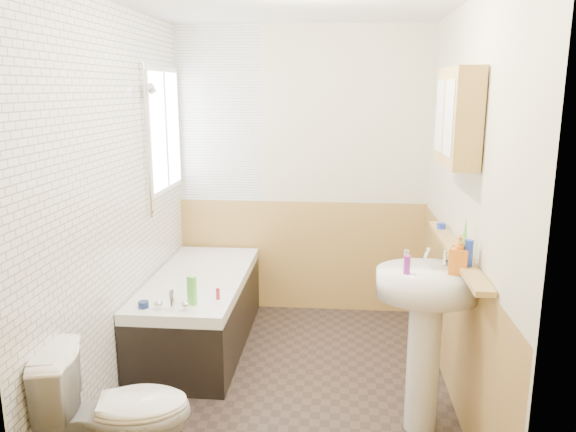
# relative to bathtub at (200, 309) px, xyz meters

# --- Properties ---
(floor) EXTENTS (2.80, 2.80, 0.00)m
(floor) POSITION_rel_bathtub_xyz_m (0.73, -0.56, -0.30)
(floor) COLOR black
(floor) RESTS_ON ground
(wall_back) EXTENTS (2.20, 0.02, 2.50)m
(wall_back) POSITION_rel_bathtub_xyz_m (0.73, 0.85, 0.95)
(wall_back) COLOR beige
(wall_back) RESTS_ON ground
(wall_front) EXTENTS (2.20, 0.02, 2.50)m
(wall_front) POSITION_rel_bathtub_xyz_m (0.73, -1.97, 0.95)
(wall_front) COLOR beige
(wall_front) RESTS_ON ground
(wall_left) EXTENTS (0.02, 2.80, 2.50)m
(wall_left) POSITION_rel_bathtub_xyz_m (-0.38, -0.56, 0.95)
(wall_left) COLOR beige
(wall_left) RESTS_ON ground
(wall_right) EXTENTS (0.02, 2.80, 2.50)m
(wall_right) POSITION_rel_bathtub_xyz_m (1.84, -0.56, 0.95)
(wall_right) COLOR beige
(wall_right) RESTS_ON ground
(wainscot_right) EXTENTS (0.01, 2.80, 1.00)m
(wainscot_right) POSITION_rel_bathtub_xyz_m (1.82, -0.56, 0.20)
(wainscot_right) COLOR tan
(wainscot_right) RESTS_ON wall_right
(wainscot_back) EXTENTS (2.20, 0.01, 1.00)m
(wainscot_back) POSITION_rel_bathtub_xyz_m (0.73, 0.83, 0.20)
(wainscot_back) COLOR tan
(wainscot_back) RESTS_ON wall_back
(tile_cladding_left) EXTENTS (0.01, 2.80, 2.50)m
(tile_cladding_left) POSITION_rel_bathtub_xyz_m (-0.36, -0.56, 0.95)
(tile_cladding_left) COLOR white
(tile_cladding_left) RESTS_ON wall_left
(tile_return_back) EXTENTS (0.75, 0.01, 1.50)m
(tile_return_back) POSITION_rel_bathtub_xyz_m (0.01, 0.82, 1.45)
(tile_return_back) COLOR white
(tile_return_back) RESTS_ON wall_back
(window) EXTENTS (0.03, 0.79, 0.99)m
(window) POSITION_rel_bathtub_xyz_m (-0.33, 0.39, 1.35)
(window) COLOR white
(window) RESTS_ON wall_left
(bathtub) EXTENTS (0.70, 1.58, 0.71)m
(bathtub) POSITION_rel_bathtub_xyz_m (0.00, 0.00, 0.00)
(bathtub) COLOR black
(bathtub) RESTS_ON floor
(shower_riser) EXTENTS (0.10, 0.07, 1.12)m
(shower_riser) POSITION_rel_bathtub_xyz_m (-0.31, -0.08, 1.40)
(shower_riser) COLOR silver
(shower_riser) RESTS_ON wall_left
(toilet) EXTENTS (0.82, 0.57, 0.73)m
(toilet) POSITION_rel_bathtub_xyz_m (-0.03, -1.56, 0.07)
(toilet) COLOR white
(toilet) RESTS_ON floor
(sink) EXTENTS (0.57, 0.46, 1.10)m
(sink) POSITION_rel_bathtub_xyz_m (1.57, -0.98, 0.41)
(sink) COLOR white
(sink) RESTS_ON floor
(pine_shelf) EXTENTS (0.10, 1.46, 0.03)m
(pine_shelf) POSITION_rel_bathtub_xyz_m (1.77, -0.71, 0.72)
(pine_shelf) COLOR tan
(pine_shelf) RESTS_ON wall_right
(medicine_cabinet) EXTENTS (0.16, 0.63, 0.56)m
(medicine_cabinet) POSITION_rel_bathtub_xyz_m (1.74, -0.64, 1.52)
(medicine_cabinet) COLOR tan
(medicine_cabinet) RESTS_ON wall_right
(foam_can) EXTENTS (0.06, 0.06, 0.15)m
(foam_can) POSITION_rel_bathtub_xyz_m (1.77, -1.03, 0.81)
(foam_can) COLOR #19339E
(foam_can) RESTS_ON pine_shelf
(green_bottle) EXTENTS (0.06, 0.06, 0.25)m
(green_bottle) POSITION_rel_bathtub_xyz_m (1.77, -0.92, 0.86)
(green_bottle) COLOR #59C647
(green_bottle) RESTS_ON pine_shelf
(black_jar) EXTENTS (0.07, 0.07, 0.04)m
(black_jar) POSITION_rel_bathtub_xyz_m (1.77, -0.20, 0.76)
(black_jar) COLOR #19339E
(black_jar) RESTS_ON pine_shelf
(soap_bottle) EXTENTS (0.17, 0.24, 0.10)m
(soap_bottle) POSITION_rel_bathtub_xyz_m (1.73, -1.02, 0.74)
(soap_bottle) COLOR orange
(soap_bottle) RESTS_ON sink
(clear_bottle) EXTENTS (0.04, 0.04, 0.10)m
(clear_bottle) POSITION_rel_bathtub_xyz_m (1.44, -1.05, 0.74)
(clear_bottle) COLOR purple
(clear_bottle) RESTS_ON sink
(blue_gel) EXTENTS (0.06, 0.05, 0.20)m
(blue_gel) POSITION_rel_bathtub_xyz_m (0.11, -0.59, 0.37)
(blue_gel) COLOR #59C647
(blue_gel) RESTS_ON bathtub
(cream_jar) EXTENTS (0.09, 0.09, 0.04)m
(cream_jar) POSITION_rel_bathtub_xyz_m (-0.20, -0.66, 0.29)
(cream_jar) COLOR navy
(cream_jar) RESTS_ON bathtub
(orange_bottle) EXTENTS (0.03, 0.03, 0.08)m
(orange_bottle) POSITION_rel_bathtub_xyz_m (0.25, -0.47, 0.31)
(orange_bottle) COLOR maroon
(orange_bottle) RESTS_ON bathtub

